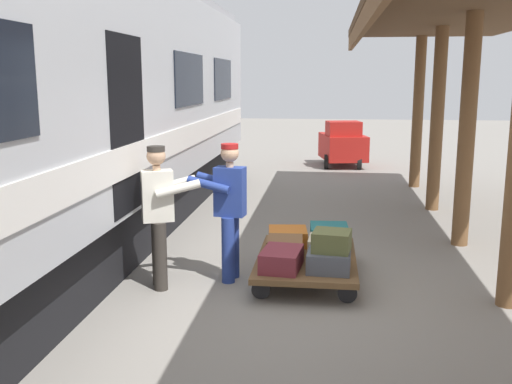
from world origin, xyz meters
TOP-DOWN VIEW (x-y plane):
  - ground_plane at (0.00, 0.00)m, footprint 60.00×60.00m
  - train_car at (3.74, 0.00)m, footprint 3.02×17.21m
  - luggage_cart at (0.22, -0.61)m, footprint 1.22×1.87m
  - suitcase_slate_roller at (-0.05, -0.09)m, footprint 0.52×0.51m
  - suitcase_teal_softside at (-0.05, -1.12)m, footprint 0.52×0.55m
  - suitcase_orange_carryall at (0.49, -1.12)m, footprint 0.55×0.54m
  - suitcase_brown_leather at (0.49, -0.61)m, footprint 0.45×0.46m
  - suitcase_cream_canvas at (-0.05, -0.61)m, footprint 0.52×0.51m
  - suitcase_burgundy_valise at (0.49, -0.09)m, footprint 0.50×0.66m
  - suitcase_olive_duffel at (-0.08, -0.12)m, footprint 0.47×0.45m
  - porter_in_overalls at (1.18, -0.45)m, footprint 0.70×0.49m
  - porter_by_door at (1.94, -0.09)m, footprint 0.74×0.59m
  - baggage_tug at (-0.43, -10.23)m, footprint 1.42×1.88m

SIDE VIEW (x-z plane):
  - ground_plane at x=0.00m, z-range 0.00..0.00m
  - luggage_cart at x=0.22m, z-range 0.10..0.39m
  - suitcase_orange_carryall at x=0.49m, z-range 0.29..0.50m
  - suitcase_brown_leather at x=0.49m, z-range 0.29..0.51m
  - suitcase_slate_roller at x=-0.05m, z-range 0.29..0.52m
  - suitcase_burgundy_valise at x=0.49m, z-range 0.29..0.52m
  - suitcase_cream_canvas at x=-0.05m, z-range 0.29..0.54m
  - suitcase_teal_softside at x=-0.05m, z-range 0.29..0.56m
  - baggage_tug at x=-0.43m, z-range -0.02..1.28m
  - suitcase_olive_duffel at x=-0.08m, z-range 0.52..0.75m
  - porter_in_overalls at x=1.18m, z-range 0.07..1.78m
  - porter_by_door at x=1.94m, z-range 0.07..1.78m
  - train_car at x=3.74m, z-range 0.06..4.06m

